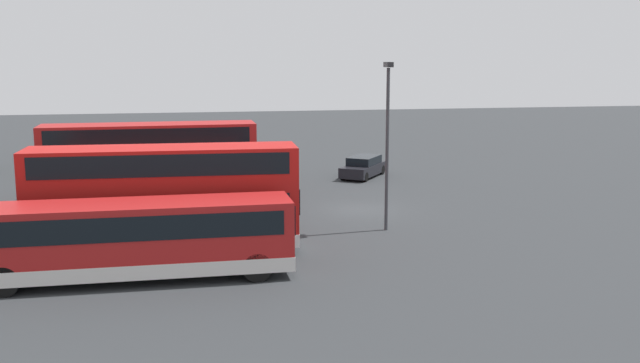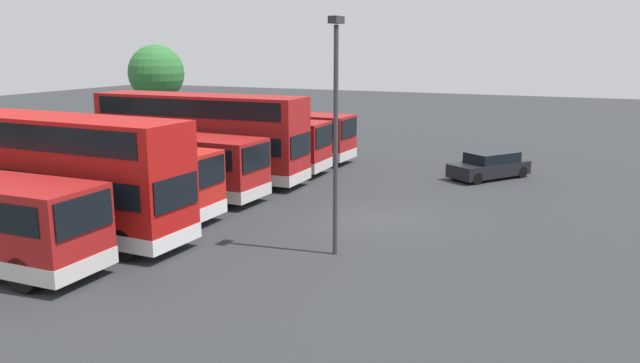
# 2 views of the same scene
# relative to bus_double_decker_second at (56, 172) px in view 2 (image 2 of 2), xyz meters

# --- Properties ---
(ground_plane) EXTENTS (140.00, 140.00, 0.00)m
(ground_plane) POSITION_rel_bus_double_decker_second_xyz_m (6.97, -10.26, -2.45)
(ground_plane) COLOR #2D3033
(bus_double_decker_second) EXTENTS (3.00, 11.31, 4.55)m
(bus_double_decker_second) POSITION_rel_bus_double_decker_second_xyz_m (0.00, 0.00, 0.00)
(bus_double_decker_second) COLOR #B71411
(bus_double_decker_second) RESTS_ON ground
(bus_single_deck_third) EXTENTS (2.69, 10.65, 2.95)m
(bus_single_deck_third) POSITION_rel_bus_double_decker_second_xyz_m (3.22, 0.70, -0.83)
(bus_single_deck_third) COLOR red
(bus_single_deck_third) RESTS_ON ground
(bus_single_deck_fourth) EXTENTS (2.99, 10.89, 2.95)m
(bus_single_deck_fourth) POSITION_rel_bus_double_decker_second_xyz_m (7.05, 0.72, -0.83)
(bus_single_deck_fourth) COLOR #A51919
(bus_single_deck_fourth) RESTS_ON ground
(bus_double_decker_fifth) EXTENTS (2.75, 11.80, 4.55)m
(bus_double_decker_fifth) POSITION_rel_bus_double_decker_second_xyz_m (10.64, 0.91, 0.00)
(bus_double_decker_fifth) COLOR #A51919
(bus_double_decker_fifth) RESTS_ON ground
(bus_single_deck_sixth) EXTENTS (2.82, 11.77, 2.95)m
(bus_single_deck_sixth) POSITION_rel_bus_double_decker_second_xyz_m (13.99, 1.10, -0.83)
(bus_single_deck_sixth) COLOR #A51919
(bus_single_deck_sixth) RESTS_ON ground
(bus_single_deck_seventh) EXTENTS (2.89, 10.38, 2.95)m
(bus_single_deck_seventh) POSITION_rel_bus_double_decker_second_xyz_m (17.91, 0.38, -0.83)
(bus_single_deck_seventh) COLOR #A51919
(bus_single_deck_seventh) RESTS_ON ground
(car_hatchback_silver) EXTENTS (4.76, 4.09, 1.43)m
(car_hatchback_silver) POSITION_rel_bus_double_decker_second_xyz_m (17.36, -13.10, -1.75)
(car_hatchback_silver) COLOR black
(car_hatchback_silver) RESTS_ON ground
(lamp_post_tall) EXTENTS (0.70, 0.30, 8.00)m
(lamp_post_tall) POSITION_rel_bus_double_decker_second_xyz_m (2.22, -10.36, 2.23)
(lamp_post_tall) COLOR #38383D
(lamp_post_tall) RESTS_ON ground
(tree_rightmost) EXTENTS (4.44, 4.44, 7.11)m
(tree_rightmost) POSITION_rel_bus_double_decker_second_xyz_m (24.38, 14.38, 2.42)
(tree_rightmost) COLOR #4C3823
(tree_rightmost) RESTS_ON ground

